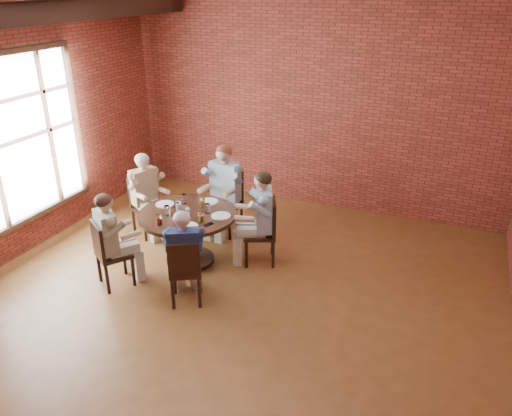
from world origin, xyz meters
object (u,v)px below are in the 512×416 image
at_px(dining_table, 188,228).
at_px(diner_a, 260,218).
at_px(diner_e, 185,257).
at_px(smartphone, 208,225).
at_px(chair_c, 145,203).
at_px(chair_a, 266,229).
at_px(chair_b, 227,199).
at_px(diner_b, 224,191).
at_px(diner_d, 112,240).
at_px(chair_e, 185,270).
at_px(chair_d, 108,252).
at_px(diner_c, 147,195).

height_order(dining_table, diner_a, diner_a).
height_order(diner_e, smartphone, diner_e).
distance_m(chair_c, diner_e, 2.05).
distance_m(chair_a, chair_b, 1.15).
distance_m(diner_b, chair_c, 1.23).
distance_m(diner_a, diner_d, 1.95).
bearing_deg(chair_c, chair_a, -66.78).
height_order(chair_c, diner_e, diner_e).
relative_size(diner_a, chair_e, 1.52).
xyz_separation_m(chair_d, chair_e, (1.11, 0.02, -0.01)).
distance_m(chair_a, chair_d, 2.10).
relative_size(diner_b, diner_d, 1.10).
xyz_separation_m(dining_table, diner_c, (-1.00, 0.49, 0.12)).
bearing_deg(diner_c, chair_c, 90.00).
relative_size(chair_a, diner_a, 0.70).
bearing_deg(chair_d, diner_c, -41.40).
distance_m(chair_c, diner_c, 0.17).
bearing_deg(smartphone, diner_b, 130.16).
height_order(chair_b, chair_d, chair_b).
height_order(diner_a, smartphone, diner_a).
distance_m(diner_a, chair_e, 1.37).
distance_m(chair_c, chair_d, 1.52).
xyz_separation_m(diner_b, chair_d, (-0.68, -1.94, -0.21)).
distance_m(dining_table, chair_c, 1.19).
xyz_separation_m(diner_c, chair_e, (1.47, -1.40, -0.17)).
height_order(chair_c, diner_d, diner_d).
distance_m(chair_c, chair_e, 2.11).
height_order(dining_table, chair_e, chair_e).
height_order(diner_b, diner_d, diner_b).
height_order(diner_b, chair_c, diner_b).
distance_m(dining_table, smartphone, 0.53).
bearing_deg(diner_b, chair_d, -106.84).
relative_size(diner_b, chair_c, 1.53).
bearing_deg(diner_c, diner_e, -106.60).
distance_m(chair_b, smartphone, 1.39).
height_order(dining_table, diner_b, diner_b).
height_order(dining_table, smartphone, smartphone).
bearing_deg(chair_e, diner_d, -29.88).
height_order(chair_a, diner_c, diner_c).
bearing_deg(diner_e, dining_table, -90.00).
relative_size(diner_c, diner_d, 1.02).
relative_size(chair_d, diner_e, 0.74).
distance_m(chair_b, diner_b, 0.20).
bearing_deg(diner_b, diner_c, -151.15).
bearing_deg(chair_d, diner_d, -90.00).
height_order(chair_c, smartphone, chair_c).
height_order(chair_a, diner_a, diner_a).
xyz_separation_m(dining_table, smartphone, (0.43, -0.21, 0.23)).
relative_size(chair_a, smartphone, 6.85).
distance_m(dining_table, chair_d, 1.13).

